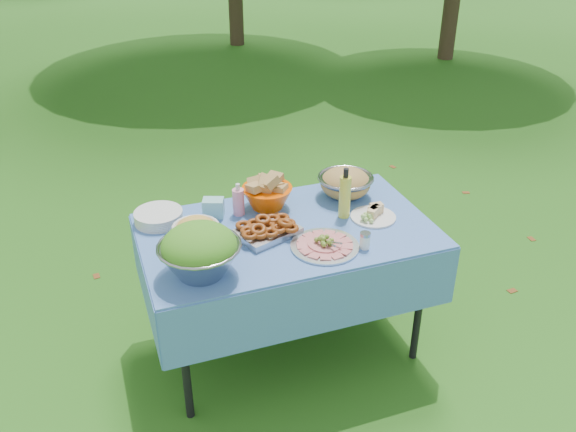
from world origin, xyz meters
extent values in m
plane|color=black|center=(0.00, 0.00, 0.00)|extent=(80.00, 80.00, 0.00)
cube|color=#80C1F6|center=(0.00, 0.00, 0.38)|extent=(1.46, 0.86, 0.76)
cylinder|color=silver|center=(-0.60, 0.30, 0.79)|extent=(0.31, 0.31, 0.06)
cube|color=#81C7CC|center=(-0.32, 0.26, 0.81)|extent=(0.13, 0.11, 0.10)
cylinder|color=pink|center=(-0.19, 0.24, 0.85)|extent=(0.06, 0.06, 0.18)
cube|color=#AFAFB4|center=(-0.11, -0.02, 0.80)|extent=(0.35, 0.30, 0.07)
cylinder|color=silver|center=(0.11, -0.22, 0.80)|extent=(0.41, 0.41, 0.08)
cylinder|color=#D0CF3C|center=(0.32, 0.03, 0.90)|extent=(0.06, 0.06, 0.27)
cylinder|color=silver|center=(0.46, -0.04, 0.79)|extent=(0.25, 0.25, 0.06)
cylinder|color=white|center=(0.29, -0.29, 0.80)|extent=(0.06, 0.06, 0.08)
camera|label=1|loc=(-0.89, -2.48, 2.33)|focal=38.00mm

